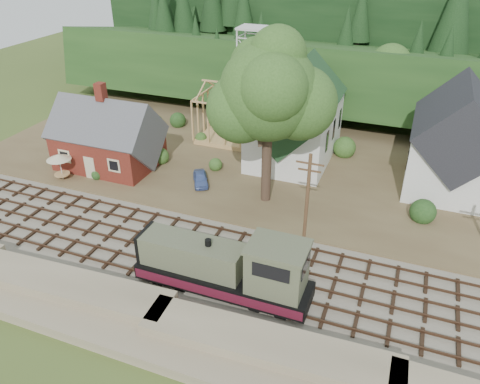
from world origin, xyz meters
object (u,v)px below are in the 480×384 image
(car_green, at_px, (100,152))
(patio_set, at_px, (59,158))
(locomotive, at_px, (229,269))
(car_blue, at_px, (200,179))

(car_green, bearing_deg, patio_set, 172.98)
(locomotive, height_order, car_green, locomotive)
(car_blue, relative_size, car_green, 0.88)
(locomotive, relative_size, patio_set, 4.58)
(car_blue, distance_m, car_green, 13.11)
(car_blue, distance_m, patio_set, 14.42)
(locomotive, xyz_separation_m, car_green, (-21.69, 14.93, -1.25))
(patio_set, bearing_deg, locomotive, -22.84)
(locomotive, xyz_separation_m, patio_set, (-22.38, 9.43, 0.43))
(car_green, relative_size, patio_set, 1.44)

